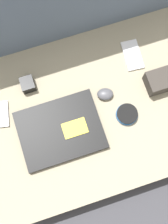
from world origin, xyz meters
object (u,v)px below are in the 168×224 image
at_px(laptop, 60,130).
at_px(speaker_puck, 127,114).
at_px(computer_mouse, 105,94).
at_px(phone_black, 132,55).
at_px(charger_brick, 28,84).
at_px(phone_silver, 1,114).
at_px(camera_pouch, 163,80).

bearing_deg(laptop, speaker_puck, -4.53).
bearing_deg(computer_mouse, phone_black, 53.51).
bearing_deg(charger_brick, phone_silver, -149.41).
xyz_separation_m(laptop, camera_pouch, (0.43, 0.06, 0.02)).
relative_size(computer_mouse, charger_brick, 1.30).
bearing_deg(phone_silver, phone_black, 18.72).
xyz_separation_m(speaker_puck, phone_silver, (-0.45, 0.15, -0.01)).
relative_size(computer_mouse, phone_silver, 0.66).
bearing_deg(laptop, camera_pouch, 7.73).
height_order(phone_black, camera_pouch, camera_pouch).
relative_size(camera_pouch, charger_brick, 2.33).
bearing_deg(phone_black, speaker_puck, -110.46).
relative_size(phone_silver, phone_black, 0.85).
bearing_deg(computer_mouse, speaker_puck, -46.56).
bearing_deg(laptop, computer_mouse, 21.26).
distance_m(speaker_puck, phone_silver, 0.48).
distance_m(phone_silver, phone_black, 0.56).
height_order(laptop, speaker_puck, same).
height_order(laptop, phone_black, laptop).
bearing_deg(computer_mouse, charger_brick, 170.48).
bearing_deg(computer_mouse, laptop, -142.92).
bearing_deg(camera_pouch, phone_silver, 173.56).
height_order(laptop, computer_mouse, computer_mouse).
distance_m(laptop, charger_brick, 0.22).
height_order(laptop, phone_silver, laptop).
relative_size(laptop, camera_pouch, 2.37).
distance_m(laptop, phone_silver, 0.24).
distance_m(computer_mouse, phone_black, 0.20).
bearing_deg(speaker_puck, computer_mouse, 117.77).
relative_size(computer_mouse, camera_pouch, 0.56).
bearing_deg(phone_silver, speaker_puck, -6.88).
bearing_deg(camera_pouch, phone_black, 115.41).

